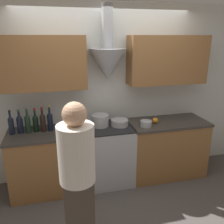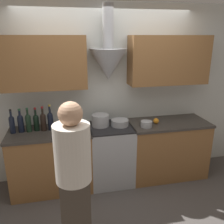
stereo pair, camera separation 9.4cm
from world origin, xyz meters
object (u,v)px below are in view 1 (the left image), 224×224
at_px(orange_fruit, 155,120).
at_px(wine_bottle_1, 20,123).
at_px(wine_bottle_2, 28,123).
at_px(person_foreground_left, 78,177).
at_px(saucepan, 146,124).
at_px(wine_bottle_0, 11,125).
at_px(wine_bottle_4, 43,122).
at_px(stock_pot, 100,120).
at_px(stove_range, 110,154).
at_px(wine_bottle_3, 36,122).
at_px(wine_bottle_5, 50,121).
at_px(mixing_bowl, 120,123).

bearing_deg(orange_fruit, wine_bottle_1, 177.43).
relative_size(wine_bottle_2, person_foreground_left, 0.21).
height_order(saucepan, person_foreground_left, person_foreground_left).
distance_m(wine_bottle_2, orange_fruit, 1.82).
distance_m(wine_bottle_0, wine_bottle_4, 0.40).
distance_m(wine_bottle_1, stock_pot, 1.09).
xyz_separation_m(stove_range, wine_bottle_1, (-1.23, 0.05, 0.58)).
height_order(wine_bottle_2, orange_fruit, wine_bottle_2).
bearing_deg(stock_pot, orange_fruit, -5.92).
relative_size(wine_bottle_1, stock_pot, 1.31).
height_order(orange_fruit, person_foreground_left, person_foreground_left).
height_order(wine_bottle_0, wine_bottle_3, wine_bottle_0).
distance_m(stock_pot, person_foreground_left, 1.32).
distance_m(wine_bottle_5, saucepan, 1.35).
relative_size(stove_range, orange_fruit, 10.63).
height_order(stock_pot, person_foreground_left, person_foreground_left).
xyz_separation_m(wine_bottle_2, orange_fruit, (1.81, -0.08, -0.10)).
distance_m(wine_bottle_5, mixing_bowl, 0.98).
xyz_separation_m(wine_bottle_4, orange_fruit, (1.62, -0.08, -0.10)).
bearing_deg(wine_bottle_0, wine_bottle_1, 9.74).
bearing_deg(person_foreground_left, wine_bottle_5, 101.07).
relative_size(wine_bottle_0, wine_bottle_5, 0.92).
height_order(wine_bottle_0, mixing_bowl, wine_bottle_0).
height_order(wine_bottle_2, wine_bottle_4, wine_bottle_4).
distance_m(wine_bottle_3, orange_fruit, 1.72).
height_order(wine_bottle_3, person_foreground_left, person_foreground_left).
bearing_deg(wine_bottle_0, wine_bottle_3, 5.27).
bearing_deg(mixing_bowl, wine_bottle_5, 177.26).
height_order(orange_fruit, saucepan, saucepan).
xyz_separation_m(stove_range, orange_fruit, (0.69, -0.03, 0.48)).
relative_size(wine_bottle_1, mixing_bowl, 1.30).
bearing_deg(wine_bottle_4, orange_fruit, -2.66).
bearing_deg(orange_fruit, wine_bottle_3, 176.80).
bearing_deg(stove_range, saucepan, -14.15).
distance_m(stock_pot, orange_fruit, 0.83).
bearing_deg(saucepan, wine_bottle_0, 174.96).
xyz_separation_m(wine_bottle_0, wine_bottle_1, (0.11, 0.02, -0.00)).
bearing_deg(stove_range, wine_bottle_2, 177.63).
bearing_deg(person_foreground_left, wine_bottle_3, 109.13).
bearing_deg(stock_pot, wine_bottle_0, -179.14).
bearing_deg(wine_bottle_2, wine_bottle_0, -177.05).
xyz_separation_m(wine_bottle_1, person_foreground_left, (0.63, -1.24, -0.13)).
xyz_separation_m(wine_bottle_1, wine_bottle_5, (0.39, -0.00, 0.01)).
bearing_deg(wine_bottle_1, stove_range, -2.53).
height_order(wine_bottle_1, saucepan, wine_bottle_1).
distance_m(wine_bottle_1, wine_bottle_4, 0.30).
height_order(wine_bottle_3, wine_bottle_4, wine_bottle_4).
bearing_deg(wine_bottle_1, stock_pot, -0.02).
bearing_deg(wine_bottle_5, stove_range, -3.41).
height_order(wine_bottle_1, orange_fruit, wine_bottle_1).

